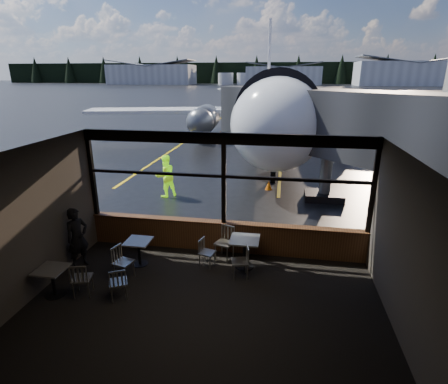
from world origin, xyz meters
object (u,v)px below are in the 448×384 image
(chair_near_n, at_px, (224,243))
(chair_near_w, at_px, (207,253))
(airliner, at_px, (272,67))
(chair_left_s, at_px, (82,278))
(cone_wing, at_px, (220,134))
(cafe_table_near, at_px, (244,253))
(cone_nose, at_px, (269,185))
(jet_bridge, at_px, (334,139))
(chair_mid_s, at_px, (118,282))
(ground_crew, at_px, (165,176))
(cafe_table_mid, at_px, (139,253))
(cafe_table_left, at_px, (53,282))
(chair_near_e, at_px, (240,262))
(chair_mid_w, at_px, (123,263))
(passenger, at_px, (78,238))

(chair_near_n, bearing_deg, chair_near_w, 70.25)
(airliner, relative_size, chair_near_w, 45.58)
(chair_left_s, distance_m, cone_wing, 22.61)
(cafe_table_near, height_order, cone_nose, cafe_table_near)
(jet_bridge, height_order, chair_mid_s, jet_bridge)
(ground_crew, xyz_separation_m, cone_wing, (-0.43, 15.44, -0.65))
(chair_mid_s, bearing_deg, chair_left_s, 153.94)
(cafe_table_mid, distance_m, chair_mid_s, 1.54)
(jet_bridge, xyz_separation_m, cafe_table_left, (-7.17, -8.36, -2.15))
(airliner, distance_m, cafe_table_mid, 21.38)
(chair_near_n, bearing_deg, cafe_table_near, 168.30)
(cafe_table_near, distance_m, cone_wing, 21.16)
(cafe_table_left, bearing_deg, chair_near_e, 19.89)
(cafe_table_near, distance_m, cafe_table_left, 4.73)
(airliner, distance_m, jet_bridge, 14.60)
(ground_crew, relative_size, cone_wing, 3.56)
(cone_nose, bearing_deg, cafe_table_near, -92.78)
(cone_wing, bearing_deg, chair_mid_w, -86.24)
(airliner, bearing_deg, passenger, -104.70)
(airliner, xyz_separation_m, jet_bridge, (3.19, -13.92, -3.04))
(jet_bridge, height_order, chair_near_n, jet_bridge)
(cafe_table_left, height_order, chair_near_n, chair_near_n)
(cone_wing, bearing_deg, chair_near_e, -78.45)
(airliner, xyz_separation_m, chair_mid_s, (-2.43, -22.11, -5.13))
(cafe_table_left, relative_size, chair_near_n, 0.75)
(jet_bridge, distance_m, chair_left_s, 10.68)
(chair_near_e, distance_m, chair_mid_s, 2.99)
(chair_left_s, distance_m, cone_nose, 9.64)
(chair_left_s, xyz_separation_m, cone_nose, (3.94, 8.79, -0.22))
(airliner, height_order, cone_nose, airliner)
(airliner, distance_m, passenger, 21.84)
(jet_bridge, distance_m, ground_crew, 7.13)
(airliner, bearing_deg, chair_mid_w, -100.74)
(chair_near_w, distance_m, passenger, 3.48)
(chair_near_n, xyz_separation_m, chair_mid_s, (-2.11, -2.24, -0.06))
(chair_left_s, relative_size, cone_nose, 2.05)
(airliner, xyz_separation_m, chair_near_n, (-0.32, -19.87, -5.07))
(cafe_table_near, relative_size, chair_near_w, 1.06)
(chair_left_s, bearing_deg, ground_crew, 77.84)
(cafe_table_left, height_order, chair_near_w, chair_near_w)
(cafe_table_mid, relative_size, cafe_table_left, 1.01)
(cone_wing, bearing_deg, passenger, -90.02)
(chair_near_n, bearing_deg, chair_left_s, 55.98)
(chair_near_e, xyz_separation_m, chair_mid_s, (-2.66, -1.36, -0.02))
(chair_near_w, xyz_separation_m, chair_near_n, (0.39, 0.48, 0.08))
(airliner, bearing_deg, chair_mid_s, -99.85)
(chair_near_e, bearing_deg, cafe_table_mid, 73.26)
(airliner, height_order, cafe_table_near, airliner)
(cafe_table_mid, xyz_separation_m, chair_near_e, (2.79, -0.17, 0.08))
(airliner, bearing_deg, cafe_table_left, -103.71)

